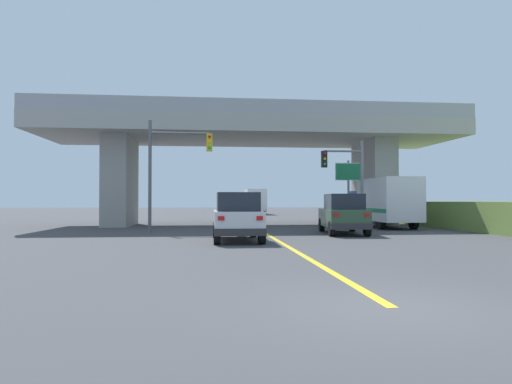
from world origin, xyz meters
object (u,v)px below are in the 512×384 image
object	(u,v)px
highway_sign	(349,178)
semi_truck_distant	(255,201)
box_truck	(384,202)
traffic_signal_nearside	(348,173)
traffic_signal_farside	(171,161)
suv_crossing	(343,214)
suv_lead	(237,217)

from	to	relation	value
highway_sign	semi_truck_distant	distance (m)	28.42
box_truck	semi_truck_distant	world-z (taller)	semi_truck_distant
traffic_signal_nearside	traffic_signal_farside	size ratio (longest dim) A/B	0.87
box_truck	suv_crossing	bearing A→B (deg)	-128.95
suv_crossing	traffic_signal_farside	bearing A→B (deg)	171.00
highway_sign	semi_truck_distant	world-z (taller)	highway_sign
traffic_signal_farside	highway_sign	xyz separation A→B (m)	(10.94, 3.35, -0.70)
suv_crossing	traffic_signal_farside	xyz separation A→B (m)	(-8.82, 2.44, 2.83)
suv_crossing	highway_sign	bearing A→B (deg)	76.39
traffic_signal_farside	highway_sign	world-z (taller)	traffic_signal_farside
traffic_signal_nearside	highway_sign	xyz separation A→B (m)	(0.78, 2.41, -0.15)
traffic_signal_nearside	semi_truck_distant	world-z (taller)	traffic_signal_nearside
highway_sign	semi_truck_distant	bearing A→B (deg)	96.51
traffic_signal_farside	traffic_signal_nearside	bearing A→B (deg)	5.31
traffic_signal_farside	highway_sign	size ratio (longest dim) A/B	1.42
traffic_signal_nearside	highway_sign	distance (m)	2.54
highway_sign	suv_crossing	bearing A→B (deg)	-110.07
traffic_signal_nearside	highway_sign	size ratio (longest dim) A/B	1.23
suv_crossing	semi_truck_distant	xyz separation A→B (m)	(-1.10, 33.99, 0.61)
suv_lead	traffic_signal_nearside	xyz separation A→B (m)	(6.92, 6.75, 2.28)
box_truck	traffic_signal_farside	world-z (taller)	traffic_signal_farside
box_truck	traffic_signal_nearside	world-z (taller)	traffic_signal_nearside
traffic_signal_farside	box_truck	bearing A→B (deg)	12.07
traffic_signal_farside	semi_truck_distant	bearing A→B (deg)	76.25
suv_crossing	box_truck	bearing A→B (deg)	57.51
suv_lead	box_truck	size ratio (longest dim) A/B	0.64
highway_sign	traffic_signal_nearside	bearing A→B (deg)	-108.03
suv_crossing	box_truck	xyz separation A→B (m)	(4.23, 5.23, 0.60)
traffic_signal_nearside	traffic_signal_farside	world-z (taller)	traffic_signal_farside
traffic_signal_nearside	semi_truck_distant	distance (m)	30.75
suv_lead	box_truck	world-z (taller)	box_truck
box_truck	traffic_signal_nearside	xyz separation A→B (m)	(-2.90, -1.85, 1.68)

